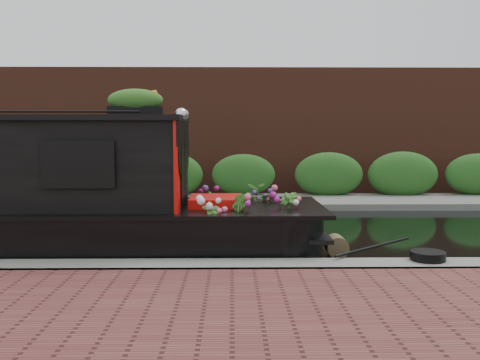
{
  "coord_description": "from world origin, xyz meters",
  "views": [
    {
      "loc": [
        1.67,
        -10.23,
        1.99
      ],
      "look_at": [
        1.81,
        -0.6,
        1.11
      ],
      "focal_mm": 40.0,
      "sensor_mm": 36.0,
      "label": 1
    }
  ],
  "objects": [
    {
      "name": "rope_fender",
      "position": [
        3.33,
        -1.88,
        0.17
      ],
      "size": [
        0.34,
        0.38,
        0.34
      ],
      "primitive_type": "cylinder",
      "rotation": [
        1.57,
        0.0,
        0.0
      ],
      "color": "brown",
      "rests_on": "ground"
    },
    {
      "name": "ground",
      "position": [
        0.0,
        0.0,
        0.0
      ],
      "size": [
        80.0,
        80.0,
        0.0
      ],
      "primitive_type": "plane",
      "color": "black",
      "rests_on": "ground"
    },
    {
      "name": "far_brick_wall",
      "position": [
        0.0,
        7.2,
        0.0
      ],
      "size": [
        40.0,
        1.0,
        8.0
      ],
      "primitive_type": "cube",
      "color": "#5A2D1E",
      "rests_on": "ground"
    },
    {
      "name": "far_hedge",
      "position": [
        0.0,
        5.1,
        0.0
      ],
      "size": [
        40.0,
        1.1,
        2.8
      ],
      "primitive_type": "cube",
      "color": "#25571D",
      "rests_on": "ground"
    },
    {
      "name": "far_bank_path",
      "position": [
        0.0,
        4.2,
        0.0
      ],
      "size": [
        40.0,
        2.4,
        0.34
      ],
      "primitive_type": "cube",
      "color": "slate",
      "rests_on": "ground"
    },
    {
      "name": "coiled_mooring_rope",
      "position": [
        4.33,
        -3.15,
        0.31
      ],
      "size": [
        0.47,
        0.47,
        0.12
      ],
      "primitive_type": "cylinder",
      "color": "black",
      "rests_on": "near_bank_coping"
    },
    {
      "name": "near_bank_coping",
      "position": [
        0.0,
        -3.3,
        0.0
      ],
      "size": [
        40.0,
        0.6,
        0.5
      ],
      "primitive_type": "cube",
      "color": "slate",
      "rests_on": "ground"
    }
  ]
}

